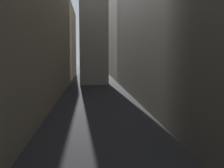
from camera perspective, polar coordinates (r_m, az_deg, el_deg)
The scene contains 3 objects.
ground_plane at distance 39.73m, azimuth -3.18°, elevation -3.19°, with size 264.00×264.00×0.00m, color #232326.
building_block_left at distance 43.02m, azimuth -20.88°, elevation 10.51°, with size 14.51×108.00×20.03m, color gray.
building_block_right at distance 43.69m, azimuth 13.20°, elevation 13.81°, with size 13.19×108.00×24.79m, color #60594F.
Camera 1 is at (-1.04, 8.78, 6.28)m, focal length 43.87 mm.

